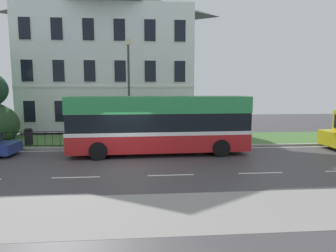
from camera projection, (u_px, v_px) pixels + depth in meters
ground_plane at (128, 161)px, 14.88m from camera, size 60.00×56.00×0.18m
georgian_townhouse at (111, 58)px, 27.46m from camera, size 15.01×9.05×13.14m
iron_verge_railing at (94, 138)px, 18.02m from camera, size 13.51×0.04×0.97m
single_decker_bus at (160, 124)px, 16.26m from camera, size 10.14×2.84×3.29m
street_lamp_post at (129, 84)px, 18.76m from camera, size 0.36×0.24×6.79m
litter_bin at (29, 136)px, 18.53m from camera, size 0.53×0.53×1.07m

